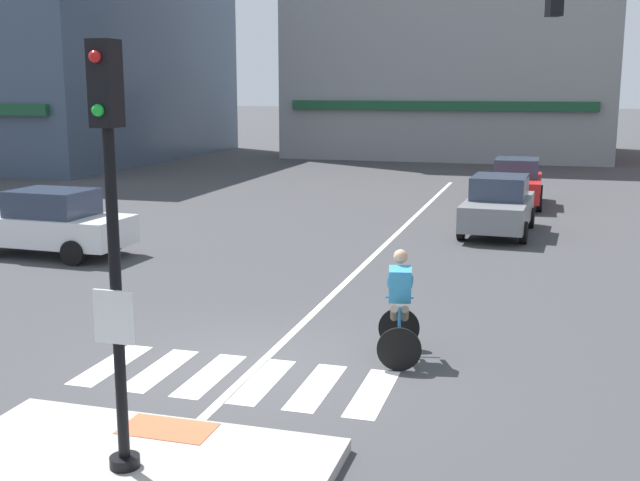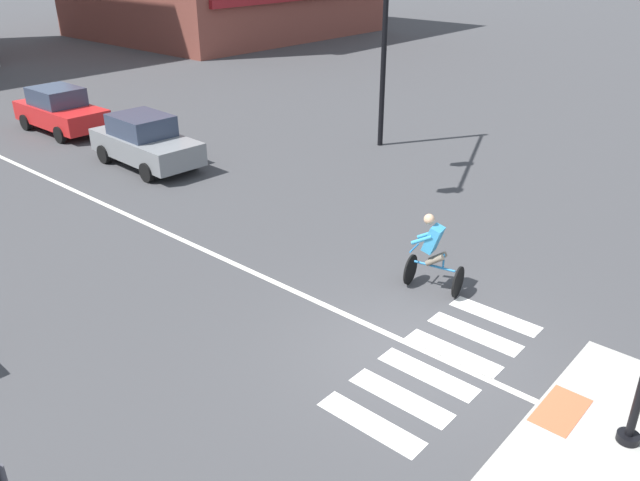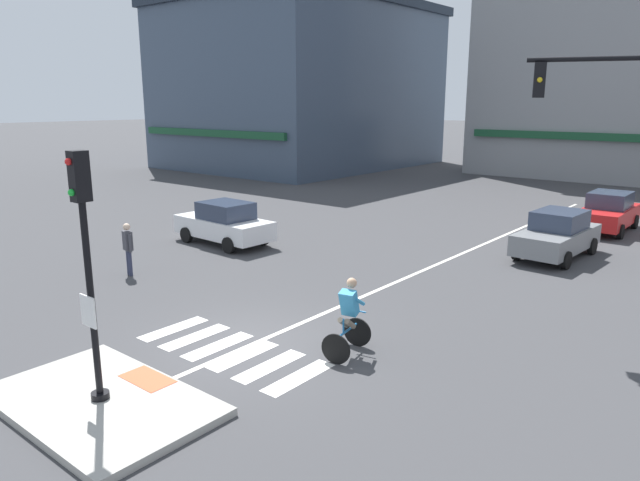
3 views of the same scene
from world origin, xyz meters
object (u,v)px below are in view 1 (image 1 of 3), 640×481
(car_grey_eastbound_far, at_px, (498,205))
(car_red_eastbound_distant, at_px, (516,182))
(car_white_cross_left, at_px, (50,223))
(signal_pole, at_px, (112,220))
(cyclist, at_px, (400,303))

(car_grey_eastbound_far, bearing_deg, car_red_eastbound_distant, 87.58)
(car_red_eastbound_distant, relative_size, car_grey_eastbound_far, 0.98)
(car_grey_eastbound_far, relative_size, car_white_cross_left, 1.00)
(car_grey_eastbound_far, xyz_separation_m, car_white_cross_left, (-10.48, -6.10, 0.00))
(signal_pole, relative_size, car_grey_eastbound_far, 1.06)
(signal_pole, distance_m, car_white_cross_left, 12.50)
(signal_pole, height_order, car_grey_eastbound_far, signal_pole)
(car_grey_eastbound_far, distance_m, cyclist, 11.19)
(car_white_cross_left, xyz_separation_m, cyclist, (9.70, -5.06, 0.06))
(car_white_cross_left, distance_m, cyclist, 10.94)
(car_red_eastbound_distant, distance_m, car_grey_eastbound_far, 5.76)
(car_red_eastbound_distant, bearing_deg, car_white_cross_left, -132.13)
(car_white_cross_left, bearing_deg, car_grey_eastbound_far, 30.19)
(signal_pole, xyz_separation_m, cyclist, (2.09, 4.65, -1.94))
(signal_pole, bearing_deg, car_red_eastbound_distant, 81.78)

